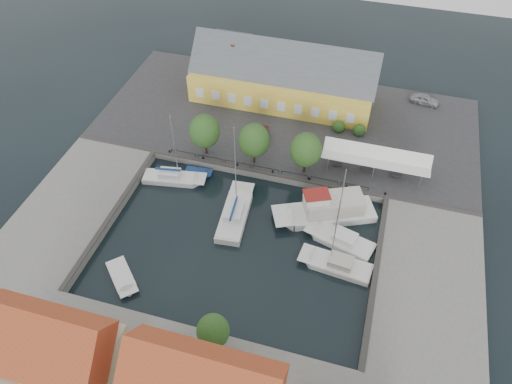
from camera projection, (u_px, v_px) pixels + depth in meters
The scene contains 17 objects.
ground at pixel (242, 234), 60.99m from camera, with size 140.00×140.00×0.00m, color black.
north_quay at pixel (287, 121), 76.23m from camera, with size 56.00×26.00×1.00m, color #2D2D30.
west_quay at pixel (73, 206), 63.61m from camera, with size 12.00×24.00×1.00m, color slate.
east_quay at pixel (427, 287), 54.96m from camera, with size 12.00×24.00×1.00m, color slate.
quay_edge_fittings at pixel (253, 201), 63.45m from camera, with size 56.00×24.72×0.40m.
warehouse at pixel (280, 78), 77.59m from camera, with size 28.56×14.00×9.55m.
tent_canopy at pixel (376, 157), 65.46m from camera, with size 14.00×4.00×2.83m.
quay_trees at pixel (254, 140), 66.07m from camera, with size 18.20×4.20×6.30m.
car_silver at pixel (425, 99), 78.13m from camera, with size 1.80×4.48×1.53m, color #9D9EA4.
car_red at pixel (261, 136), 71.64m from camera, with size 1.57×4.52×1.49m, color #5E1A15.
center_sailboat at pixel (235, 215), 62.77m from camera, with size 3.96×10.50×13.89m.
trawler at pixel (328, 211), 62.35m from camera, with size 13.24×8.76×5.00m.
east_boat_a at pixel (341, 241), 59.90m from camera, with size 8.92×5.05×12.09m.
east_boat_b at pixel (337, 266), 57.30m from camera, with size 8.74×3.66×11.57m.
west_boat_a at pixel (173, 179), 67.52m from camera, with size 8.88×3.82×11.44m.
launch_sw at pixel (122, 278), 56.32m from camera, with size 5.46×5.45×0.98m.
launch_nw at pixel (198, 173), 68.59m from camera, with size 3.91×1.71×0.88m.
Camera 1 is at (12.58, -37.40, 46.82)m, focal length 35.00 mm.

